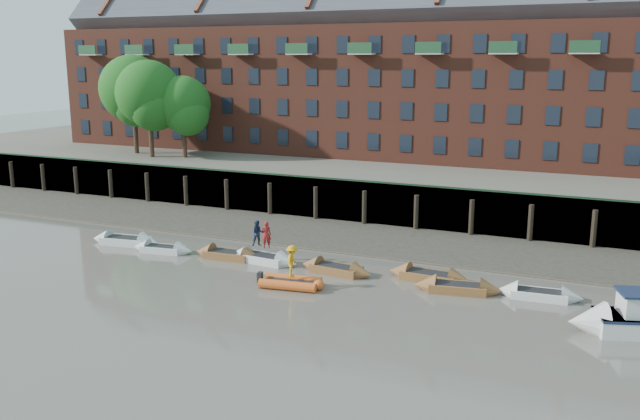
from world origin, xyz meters
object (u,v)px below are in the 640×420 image
Objects in this scene: rowboat_2 at (228,255)px; person_rower_b at (258,233)px; rowboat_5 at (429,276)px; motor_launch at (629,320)px; person_rower_a at (266,235)px; rowboat_4 at (336,269)px; person_rib_crew at (292,261)px; rowboat_0 at (125,241)px; rowboat_1 at (163,249)px; rowboat_3 at (263,259)px; rib_tender at (293,283)px; rowboat_6 at (458,288)px; rowboat_7 at (539,294)px.

person_rower_b is (1.92, 0.39, 1.49)m from rowboat_2.
rowboat_5 is 10.86m from motor_launch.
rowboat_4 is at bearing 143.92° from person_rower_a.
person_rower_a reaches higher than rowboat_2.
person_rower_b is (-0.68, 0.18, -0.03)m from person_rower_a.
rowboat_4 is 3.64m from person_rib_crew.
rowboat_0 reaches higher than rowboat_1.
rib_tender is (3.71, -3.41, 0.02)m from rowboat_3.
rowboat_3 reaches higher than rib_tender.
rowboat_6 is 2.71× the size of person_rib_crew.
rowboat_1 is at bearing -17.20° from rowboat_0.
rowboat_2 is 12.65m from rowboat_5.
rowboat_6 is 4.17m from rowboat_7.
rowboat_3 is at bearing -7.49° from rowboat_0.
rowboat_3 reaches higher than rowboat_1.
rowboat_6 reaches higher than rowboat_4.
person_rower_a is at bearing 167.41° from rowboat_6.
person_rower_b reaches higher than rowboat_0.
person_rower_b reaches higher than motor_launch.
person_rower_b is at bearing 166.77° from rowboat_6.
person_rower_b reaches higher than rowboat_1.
person_rib_crew reaches higher than rowboat_4.
rib_tender is (6.12, -3.27, 0.03)m from rowboat_2.
rowboat_3 is 4.91m from rowboat_4.
person_rower_a is 0.94× the size of person_rib_crew.
rowboat_0 is at bearing 162.90° from rowboat_1.
person_rower_a reaches higher than rowboat_1.
rowboat_3 is 1.58m from person_rower_b.
rowboat_7 is at bearing -1.71° from rowboat_5.
person_rower_a is at bearing 1.66° from rowboat_2.
rowboat_5 is 2.29m from rowboat_6.
motor_launch reaches higher than rowboat_5.
rowboat_7 is at bearing 8.05° from rowboat_4.
rowboat_2 is at bearing 143.65° from rib_tender.
person_rower_b is (-16.70, 0.06, 1.51)m from rowboat_7.
rib_tender is (-6.50, -4.16, 0.02)m from rowboat_5.
person_rower_b reaches higher than rowboat_7.
rib_tender is at bearing -22.41° from rowboat_1.
rowboat_2 is 18.62m from rowboat_7.
rowboat_4 reaches higher than rowboat_1.
rowboat_5 is (20.68, 0.88, -0.01)m from rowboat_0.
rowboat_1 reaches higher than rib_tender.
rib_tender is (10.72, -2.73, 0.05)m from rowboat_1.
rowboat_0 reaches higher than rowboat_5.
person_rower_a reaches higher than rowboat_7.
motor_launch is (20.44, -2.87, 0.40)m from rowboat_3.
rowboat_5 is 10.16m from person_rower_a.
person_rower_b is (-0.49, 0.25, 1.49)m from rowboat_3.
rowboat_0 is 1.09× the size of rowboat_2.
rib_tender is 5.76m from person_rower_b.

